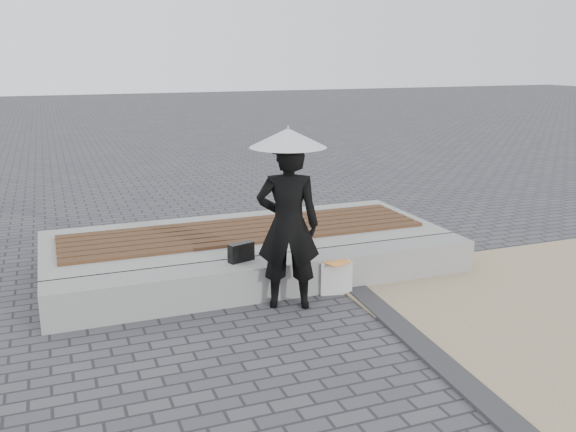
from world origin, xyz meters
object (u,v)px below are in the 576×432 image
Objects in this scene: seating_ledge at (277,276)px; woman at (288,225)px; handbag at (241,252)px; parasol at (288,138)px; canvas_tote at (335,277)px.

woman is at bearing -92.93° from seating_ledge.
handbag is at bearing -31.75° from woman.
woman is at bearing 0.00° from parasol.
handbag is at bearing 174.52° from canvas_tote.
woman reaches higher than canvas_tote.
parasol is (0.00, 0.00, 0.91)m from woman.
seating_ledge is at bearing -31.79° from handbag.
seating_ledge is 1.66m from parasol.
canvas_tote is at bearing -144.85° from woman.
woman is 0.73m from handbag.
seating_ledge reaches higher than canvas_tote.
parasol is at bearing -92.93° from seating_ledge.
seating_ledge is 0.66m from canvas_tote.
canvas_tote is at bearing -36.11° from handbag.
seating_ledge is 0.80m from woman.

